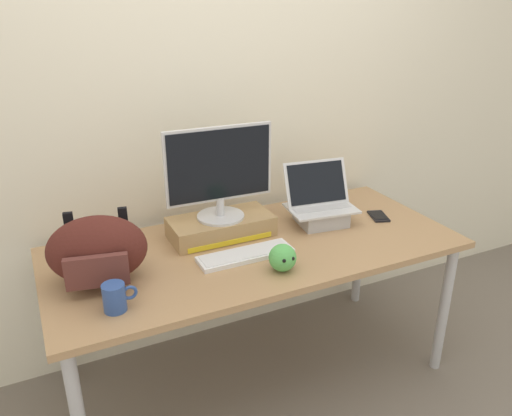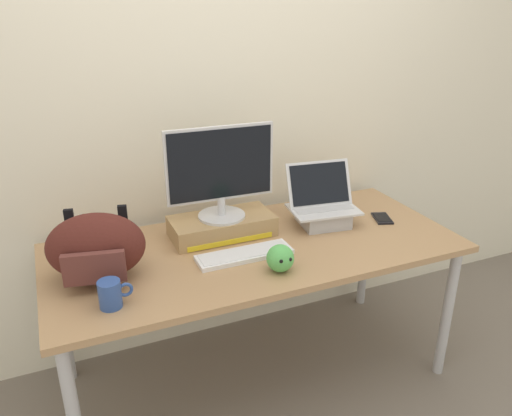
% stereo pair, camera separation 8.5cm
% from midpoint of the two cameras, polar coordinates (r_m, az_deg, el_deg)
% --- Properties ---
extents(ground_plane, '(20.00, 20.00, 0.00)m').
position_cam_midpoint_polar(ground_plane, '(2.67, -0.96, -18.21)').
color(ground_plane, '#70665B').
extents(back_wall, '(7.00, 0.10, 2.60)m').
position_cam_midpoint_polar(back_wall, '(2.53, -6.05, 12.31)').
color(back_wall, silver).
rests_on(back_wall, ground).
extents(desk, '(1.83, 0.81, 0.73)m').
position_cam_midpoint_polar(desk, '(2.29, -1.06, -5.64)').
color(desk, '#A87F56').
rests_on(desk, ground).
extents(toner_box_yellow, '(0.47, 0.23, 0.09)m').
position_cam_midpoint_polar(toner_box_yellow, '(2.34, -5.01, -2.10)').
color(toner_box_yellow, '#A88456').
rests_on(toner_box_yellow, desk).
extents(desktop_monitor, '(0.49, 0.22, 0.42)m').
position_cam_midpoint_polar(desktop_monitor, '(2.24, -5.23, 4.01)').
color(desktop_monitor, silver).
rests_on(desktop_monitor, toner_box_yellow).
extents(open_laptop, '(0.35, 0.27, 0.29)m').
position_cam_midpoint_polar(open_laptop, '(2.48, 6.29, -0.27)').
color(open_laptop, '#ADADB2').
rests_on(open_laptop, desk).
extents(external_keyboard, '(0.42, 0.13, 0.02)m').
position_cam_midpoint_polar(external_keyboard, '(2.16, -2.30, -5.30)').
color(external_keyboard, white).
rests_on(external_keyboard, desk).
extents(messenger_backpack, '(0.41, 0.31, 0.27)m').
position_cam_midpoint_polar(messenger_backpack, '(2.03, -18.61, -4.55)').
color(messenger_backpack, '#4C1E19').
rests_on(messenger_backpack, desk).
extents(coffee_mug, '(0.12, 0.08, 0.10)m').
position_cam_midpoint_polar(coffee_mug, '(1.88, -16.88, -9.63)').
color(coffee_mug, '#2D4C93').
rests_on(coffee_mug, desk).
extents(cell_phone, '(0.12, 0.15, 0.01)m').
position_cam_midpoint_polar(cell_phone, '(2.61, 12.75, -0.91)').
color(cell_phone, black).
rests_on(cell_phone, desk).
extents(plush_toy, '(0.11, 0.11, 0.11)m').
position_cam_midpoint_polar(plush_toy, '(2.04, 1.83, -5.63)').
color(plush_toy, '#56B256').
rests_on(plush_toy, desk).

